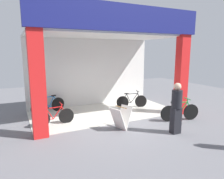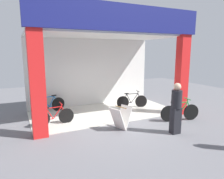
{
  "view_description": "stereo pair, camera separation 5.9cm",
  "coord_description": "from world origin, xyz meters",
  "px_view_note": "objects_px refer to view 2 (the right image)",
  "views": [
    {
      "loc": [
        -3.52,
        -6.46,
        2.63
      ],
      "look_at": [
        0.0,
        0.78,
        1.15
      ],
      "focal_mm": 33.05,
      "sensor_mm": 36.0,
      "label": 1
    },
    {
      "loc": [
        -3.47,
        -6.48,
        2.63
      ],
      "look_at": [
        0.0,
        0.78,
        1.15
      ],
      "focal_mm": 33.05,
      "sensor_mm": 36.0,
      "label": 2
    }
  ],
  "objects_px": {
    "sandwich_board_sign": "(121,118)",
    "bicycle_inside_1": "(132,101)",
    "bicycle_inside_0": "(54,117)",
    "bicycle_parked_0": "(180,112)",
    "bicycle_inside_2": "(49,105)",
    "pedestrian_1": "(176,108)"
  },
  "relations": [
    {
      "from": "bicycle_parked_0",
      "to": "pedestrian_1",
      "type": "bearing_deg",
      "value": -139.35
    },
    {
      "from": "bicycle_inside_2",
      "to": "pedestrian_1",
      "type": "xyz_separation_m",
      "value": [
        3.36,
        -4.13,
        0.52
      ]
    },
    {
      "from": "bicycle_inside_0",
      "to": "bicycle_parked_0",
      "type": "height_order",
      "value": "bicycle_parked_0"
    },
    {
      "from": "sandwich_board_sign",
      "to": "pedestrian_1",
      "type": "distance_m",
      "value": 1.86
    },
    {
      "from": "bicycle_parked_0",
      "to": "bicycle_inside_0",
      "type": "bearing_deg",
      "value": 160.28
    },
    {
      "from": "sandwich_board_sign",
      "to": "pedestrian_1",
      "type": "relative_size",
      "value": 0.48
    },
    {
      "from": "bicycle_inside_1",
      "to": "bicycle_inside_2",
      "type": "bearing_deg",
      "value": 167.27
    },
    {
      "from": "bicycle_inside_2",
      "to": "pedestrian_1",
      "type": "distance_m",
      "value": 5.35
    },
    {
      "from": "bicycle_inside_0",
      "to": "bicycle_inside_1",
      "type": "bearing_deg",
      "value": 12.3
    },
    {
      "from": "bicycle_inside_0",
      "to": "sandwich_board_sign",
      "type": "xyz_separation_m",
      "value": [
        2.0,
        -1.37,
        0.08
      ]
    },
    {
      "from": "bicycle_inside_1",
      "to": "bicycle_inside_2",
      "type": "relative_size",
      "value": 0.97
    },
    {
      "from": "bicycle_inside_0",
      "to": "pedestrian_1",
      "type": "distance_m",
      "value": 4.26
    },
    {
      "from": "bicycle_inside_1",
      "to": "sandwich_board_sign",
      "type": "height_order",
      "value": "bicycle_inside_1"
    },
    {
      "from": "bicycle_inside_2",
      "to": "bicycle_inside_1",
      "type": "bearing_deg",
      "value": -12.73
    },
    {
      "from": "bicycle_inside_0",
      "to": "bicycle_inside_1",
      "type": "height_order",
      "value": "bicycle_inside_1"
    },
    {
      "from": "bicycle_parked_0",
      "to": "sandwich_board_sign",
      "type": "relative_size",
      "value": 1.95
    },
    {
      "from": "pedestrian_1",
      "to": "bicycle_inside_2",
      "type": "bearing_deg",
      "value": 129.17
    },
    {
      "from": "bicycle_inside_0",
      "to": "bicycle_inside_2",
      "type": "xyz_separation_m",
      "value": [
        0.06,
        1.66,
        0.03
      ]
    },
    {
      "from": "bicycle_inside_0",
      "to": "bicycle_parked_0",
      "type": "relative_size",
      "value": 0.93
    },
    {
      "from": "pedestrian_1",
      "to": "bicycle_inside_0",
      "type": "bearing_deg",
      "value": 144.14
    },
    {
      "from": "sandwich_board_sign",
      "to": "bicycle_inside_1",
      "type": "bearing_deg",
      "value": 51.19
    },
    {
      "from": "bicycle_inside_2",
      "to": "bicycle_parked_0",
      "type": "xyz_separation_m",
      "value": [
        4.39,
        -3.25,
        0.01
      ]
    }
  ]
}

